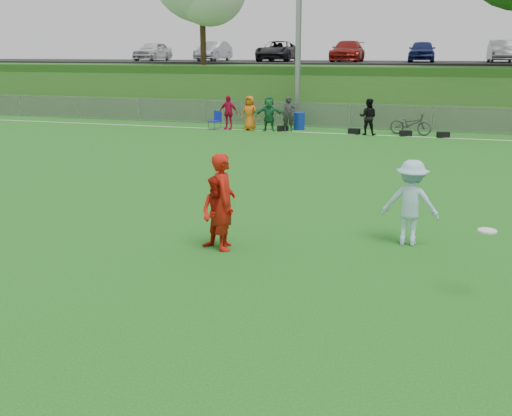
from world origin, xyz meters
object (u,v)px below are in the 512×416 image
at_px(player_blue, 411,203).
at_px(recycling_bin, 299,121).
at_px(player_red_left, 224,202).
at_px(bicycle, 411,124).
at_px(player_red_center, 218,214).
at_px(frisbee, 487,231).

xyz_separation_m(player_blue, recycling_bin, (-6.04, 16.72, -0.45)).
height_order(player_red_left, bicycle, player_red_left).
distance_m(player_red_left, player_red_center, 0.26).
distance_m(player_blue, frisbee, 2.72).
relative_size(player_red_center, player_blue, 0.85).
bearing_deg(frisbee, player_blue, 116.97).
relative_size(player_red_center, frisbee, 5.16).
bearing_deg(player_blue, player_red_center, 24.97).
distance_m(player_blue, recycling_bin, 17.78).
bearing_deg(recycling_bin, player_red_center, -82.37).
distance_m(player_red_left, player_blue, 3.77).
xyz_separation_m(frisbee, recycling_bin, (-7.27, 19.13, -0.71)).
bearing_deg(player_red_center, frisbee, 1.23).
bearing_deg(player_blue, bicycle, -84.88).
distance_m(player_red_left, frisbee, 4.87).
bearing_deg(player_blue, recycling_bin, -67.05).
xyz_separation_m(player_red_left, player_red_center, (-0.08, -0.11, -0.22)).
bearing_deg(recycling_bin, player_blue, -70.13).
bearing_deg(player_red_center, player_blue, 34.41).
relative_size(player_blue, bicycle, 0.89).
distance_m(recycling_bin, bicycle, 5.47).
relative_size(frisbee, recycling_bin, 0.34).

